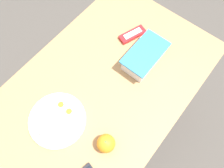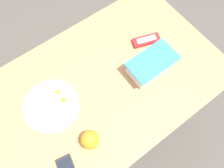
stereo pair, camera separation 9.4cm
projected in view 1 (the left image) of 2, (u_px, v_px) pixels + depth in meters
The scene contains 6 objects.
ground_plane at pixel (103, 126), 1.62m from camera, with size 10.00×10.00×0.00m, color #4C4742.
table at pixel (98, 100), 1.07m from camera, with size 1.17×0.69×0.71m.
food_container at pixel (144, 57), 0.99m from camera, with size 0.22×0.13×0.08m.
orange_fruit at pixel (106, 143), 0.84m from camera, with size 0.07×0.07×0.07m.
rice_plate at pixel (56, 121), 0.89m from camera, with size 0.24×0.24×0.06m.
candy_bar at pixel (133, 35), 1.07m from camera, with size 0.14×0.09×0.02m.
Camera 1 is at (0.23, 0.27, 1.61)m, focal length 35.00 mm.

